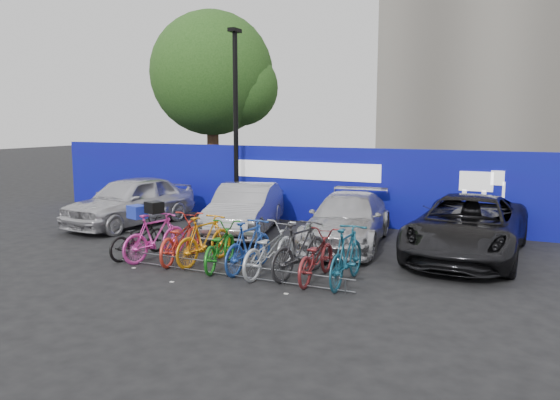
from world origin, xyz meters
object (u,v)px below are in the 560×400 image
Objects in this scene: bike_0 at (138,238)px; bike_6 at (269,249)px; car_0 at (131,201)px; car_3 at (468,227)px; bike_9 at (347,255)px; bike_4 at (220,246)px; bike_8 at (316,256)px; bike_3 at (205,240)px; tree at (217,77)px; bike_5 at (249,246)px; lamppost at (236,119)px; bike_rack at (226,269)px; bike_1 at (155,237)px; car_1 at (245,209)px; bike_2 at (180,238)px; car_2 at (348,220)px; bike_7 at (300,249)px.

bike_6 is (3.48, 0.01, 0.07)m from bike_0.
car_0 is 9.92m from car_3.
car_0 is 2.28× the size of bike_9.
bike_8 reaches higher than bike_4.
bike_0 is 0.95× the size of bike_3.
bike_5 is (6.99, -10.07, -4.51)m from tree.
lamppost is at bearing 166.22° from car_3.
bike_4 is at bearing 5.71° from bike_6.
bike_rack is 3.02× the size of bike_1.
car_1 is at bearing -54.19° from lamppost.
car_3 reaches higher than bike_2.
car_1 is 2.25× the size of bike_8.
car_0 is 2.41× the size of bike_5.
lamppost is 2.99× the size of bike_6.
car_1 is 2.28× the size of bike_4.
bike_2 is at bearing 10.37° from bike_3.
lamppost reaches higher than bike_2.
car_2 is 0.87× the size of car_3.
bike_7 is at bearing -97.19° from car_2.
bike_4 is 2.26m from bike_8.
car_1 reaches higher than bike_6.
bike_8 is (3.41, -0.10, -0.03)m from bike_2.
bike_6 is 1.06m from bike_8.
bike_3 is 1.00× the size of bike_5.
car_2 reaches higher than bike_8.
car_1 is at bearing 11.77° from car_0.
car_2 is 3.52m from bike_5.
bike_4 is 0.99× the size of bike_8.
bike_1 is at bearing -79.83° from lamppost.
bike_rack is 1.23× the size of car_2.
tree reaches higher than bike_9.
car_1 is at bearing 113.93° from bike_rack.
car_1 is at bearing -40.18° from bike_9.
car_1 is at bearing -99.47° from bike_0.
bike_6 is at bearing -20.73° from car_0.
bike_3 is 0.95× the size of bike_9.
bike_7 reaches higher than bike_4.
car_0 is 4.95m from bike_2.
bike_5 is 1.56m from bike_8.
bike_0 is at bearing -152.92° from car_3.
bike_6 is at bearing -0.85° from bike_9.
bike_0 is at bearing -42.14° from car_0.
tree is 3.99× the size of bike_7.
car_0 is at bearing -41.23° from bike_0.
bike_0 is 5.20m from bike_9.
bike_1 is 0.94× the size of bike_9.
lamppost is at bearing -52.49° from tree.
bike_0 is at bearing -68.39° from tree.
car_0 is 4.18m from bike_0.
car_2 is (3.13, -0.15, -0.05)m from car_1.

